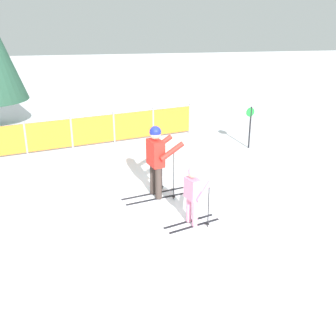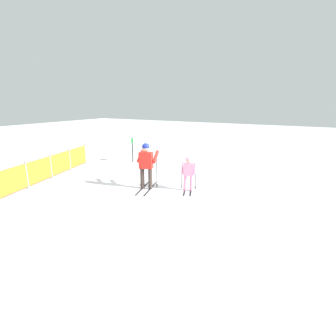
{
  "view_description": "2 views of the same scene",
  "coord_description": "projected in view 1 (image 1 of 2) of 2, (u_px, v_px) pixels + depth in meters",
  "views": [
    {
      "loc": [
        -1.0,
        -8.74,
        4.21
      ],
      "look_at": [
        0.27,
        -0.57,
        0.97
      ],
      "focal_mm": 45.0,
      "sensor_mm": 36.0,
      "label": 1
    },
    {
      "loc": [
        -7.55,
        -5.05,
        3.15
      ],
      "look_at": [
        0.11,
        -0.77,
        0.9
      ],
      "focal_mm": 28.0,
      "sensor_mm": 36.0,
      "label": 2
    }
  ],
  "objects": [
    {
      "name": "skier_adult",
      "position": [
        157.0,
        155.0,
        9.48
      ],
      "size": [
        1.63,
        0.9,
        1.7
      ],
      "rotation": [
        0.0,
        0.0,
        0.29
      ],
      "color": "black",
      "rests_on": "ground_plane"
    },
    {
      "name": "skier_child",
      "position": [
        193.0,
        191.0,
        8.34
      ],
      "size": [
        1.19,
        0.69,
        1.25
      ],
      "rotation": [
        0.0,
        0.0,
        0.37
      ],
      "color": "black",
      "rests_on": "ground_plane"
    },
    {
      "name": "trail_marker",
      "position": [
        250.0,
        123.0,
        12.85
      ],
      "size": [
        0.28,
        0.09,
        1.3
      ],
      "color": "black",
      "rests_on": "ground_plane"
    },
    {
      "name": "safety_fence",
      "position": [
        72.0,
        133.0,
        12.88
      ],
      "size": [
        7.89,
        2.31,
        1.03
      ],
      "rotation": [
        0.0,
        0.0,
        0.28
      ],
      "color": "gray",
      "rests_on": "ground_plane"
    },
    {
      "name": "ground_plane",
      "position": [
        153.0,
        199.0,
        9.72
      ],
      "size": [
        60.0,
        60.0,
        0.0
      ],
      "primitive_type": "plane",
      "color": "white"
    }
  ]
}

